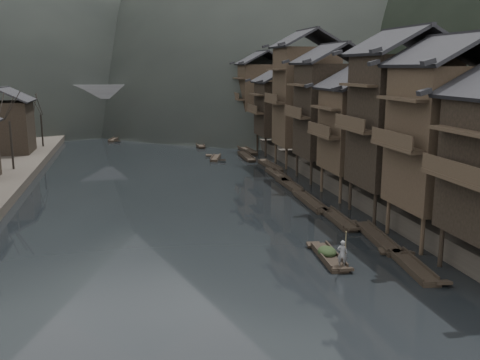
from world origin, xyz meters
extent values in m
plane|color=black|center=(0.00, 0.00, 0.00)|extent=(300.00, 300.00, 0.00)
cube|color=#2D2823|center=(35.00, 40.00, 0.90)|extent=(40.00, 200.00, 1.80)
cylinder|color=black|center=(14.20, -5.60, 1.30)|extent=(0.30, 0.30, 2.90)
cylinder|color=black|center=(16.95, -5.60, 1.30)|extent=(0.30, 0.30, 2.90)
cube|color=#32271C|center=(13.30, -8.00, 6.17)|extent=(1.20, 5.70, 0.25)
cylinder|color=#32271C|center=(14.20, -3.40, 1.30)|extent=(0.30, 0.30, 2.90)
cylinder|color=#32271C|center=(14.20, 1.40, 1.30)|extent=(0.30, 0.30, 2.90)
cylinder|color=#32271C|center=(16.95, -3.40, 1.30)|extent=(0.30, 0.30, 2.90)
cylinder|color=#32271C|center=(16.95, 1.40, 1.30)|extent=(0.30, 0.30, 2.90)
cube|color=#32271C|center=(17.30, -1.00, 7.45)|extent=(7.00, 6.00, 9.69)
cube|color=#32271C|center=(13.30, -1.00, 6.96)|extent=(1.20, 5.70, 0.25)
cylinder|color=black|center=(14.20, 3.60, 1.30)|extent=(0.30, 0.30, 2.90)
cylinder|color=black|center=(14.20, 8.40, 1.30)|extent=(0.30, 0.30, 2.90)
cylinder|color=black|center=(16.95, 3.60, 1.30)|extent=(0.30, 0.30, 2.90)
cylinder|color=black|center=(16.95, 8.40, 1.30)|extent=(0.30, 0.30, 2.90)
cube|color=black|center=(17.30, 6.00, 7.88)|extent=(7.00, 6.00, 10.57)
cube|color=#32271C|center=(13.30, 6.00, 7.36)|extent=(1.20, 5.70, 0.25)
cylinder|color=#32271C|center=(14.20, 10.60, 1.30)|extent=(0.30, 0.30, 2.90)
cylinder|color=#32271C|center=(14.20, 15.40, 1.30)|extent=(0.30, 0.30, 2.90)
cylinder|color=#32271C|center=(16.95, 10.60, 1.30)|extent=(0.30, 0.30, 2.90)
cylinder|color=#32271C|center=(16.95, 15.40, 1.30)|extent=(0.30, 0.30, 2.90)
cube|color=#32271C|center=(17.30, 13.00, 6.41)|extent=(7.00, 6.00, 7.61)
cube|color=#32271C|center=(13.30, 13.00, 6.02)|extent=(1.20, 5.70, 0.25)
cylinder|color=black|center=(14.20, 18.60, 1.30)|extent=(0.30, 0.30, 2.90)
cylinder|color=black|center=(14.20, 23.40, 1.30)|extent=(0.30, 0.30, 2.90)
cylinder|color=black|center=(16.95, 18.60, 1.30)|extent=(0.30, 0.30, 2.90)
cylinder|color=black|center=(16.95, 23.40, 1.30)|extent=(0.30, 0.30, 2.90)
cube|color=black|center=(17.30, 21.00, 7.58)|extent=(7.00, 6.00, 9.97)
cube|color=#32271C|center=(13.30, 21.00, 7.09)|extent=(1.20, 5.70, 0.25)
cylinder|color=#32271C|center=(14.20, 27.60, 1.30)|extent=(0.30, 0.30, 2.90)
cylinder|color=#32271C|center=(14.20, 32.40, 1.30)|extent=(0.30, 0.30, 2.90)
cylinder|color=#32271C|center=(16.95, 27.60, 1.30)|extent=(0.30, 0.30, 2.90)
cylinder|color=#32271C|center=(16.95, 32.40, 1.30)|extent=(0.30, 0.30, 2.90)
cube|color=#32271C|center=(17.30, 30.00, 8.58)|extent=(7.00, 6.00, 11.96)
cube|color=#32271C|center=(13.30, 30.00, 7.98)|extent=(1.20, 5.70, 0.25)
cylinder|color=black|center=(14.20, 37.60, 1.30)|extent=(0.30, 0.30, 2.90)
cylinder|color=black|center=(14.20, 42.40, 1.30)|extent=(0.30, 0.30, 2.90)
cylinder|color=black|center=(16.95, 37.60, 1.30)|extent=(0.30, 0.30, 2.90)
cylinder|color=black|center=(16.95, 42.40, 1.30)|extent=(0.30, 0.30, 2.90)
cube|color=black|center=(17.30, 40.00, 6.34)|extent=(7.00, 6.00, 7.47)
cube|color=#32271C|center=(13.30, 40.00, 5.96)|extent=(1.20, 5.70, 0.25)
cylinder|color=#32271C|center=(14.20, 49.60, 1.30)|extent=(0.30, 0.30, 2.90)
cylinder|color=#32271C|center=(14.20, 54.40, 1.30)|extent=(0.30, 0.30, 2.90)
cylinder|color=#32271C|center=(16.95, 49.60, 1.30)|extent=(0.30, 0.30, 2.90)
cylinder|color=#32271C|center=(16.95, 54.40, 1.30)|extent=(0.30, 0.30, 2.90)
cube|color=#32271C|center=(17.30, 52.00, 7.61)|extent=(7.00, 6.00, 10.02)
cube|color=#32271C|center=(13.30, 52.00, 7.11)|extent=(1.20, 5.70, 0.25)
cube|color=black|center=(-20.50, 42.00, 4.60)|extent=(6.50, 6.50, 6.80)
cylinder|color=black|center=(-17.00, 29.35, 3.90)|extent=(0.24, 0.24, 5.41)
cylinder|color=black|center=(-17.00, 47.17, 3.49)|extent=(0.24, 0.24, 4.59)
cube|color=black|center=(12.29, -5.60, 0.15)|extent=(1.76, 5.91, 0.30)
cube|color=black|center=(12.29, -5.60, 0.33)|extent=(1.81, 5.80, 0.10)
cube|color=black|center=(11.97, -2.83, 0.29)|extent=(1.01, 0.82, 0.32)
cube|color=black|center=(12.61, -8.38, 0.29)|extent=(1.01, 0.82, 0.32)
cube|color=black|center=(12.71, 0.11, 0.15)|extent=(1.88, 7.43, 0.30)
cube|color=black|center=(12.71, 0.11, 0.33)|extent=(1.92, 7.29, 0.10)
cube|color=black|center=(12.33, 3.62, 0.29)|extent=(1.03, 1.00, 0.36)
cube|color=black|center=(13.09, -3.39, 0.29)|extent=(1.03, 1.00, 0.36)
cube|color=black|center=(11.75, 5.35, 0.15)|extent=(1.34, 6.47, 0.30)
cube|color=black|center=(11.75, 5.35, 0.33)|extent=(1.39, 6.34, 0.10)
cube|color=black|center=(11.64, 8.43, 0.29)|extent=(0.96, 0.83, 0.34)
cube|color=black|center=(11.87, 2.26, 0.29)|extent=(0.96, 0.83, 0.34)
cube|color=black|center=(11.45, 10.88, 0.15)|extent=(1.26, 7.32, 0.30)
cube|color=black|center=(11.45, 10.88, 0.33)|extent=(1.31, 7.17, 0.10)
cube|color=black|center=(11.38, 14.38, 0.29)|extent=(0.95, 0.91, 0.36)
cube|color=black|center=(11.53, 7.38, 0.29)|extent=(0.95, 0.91, 0.36)
cube|color=black|center=(11.70, 18.38, 0.15)|extent=(1.17, 6.33, 0.30)
cube|color=black|center=(11.70, 18.38, 0.33)|extent=(1.22, 6.20, 0.10)
cube|color=black|center=(11.74, 21.41, 0.29)|extent=(0.94, 0.79, 0.33)
cube|color=black|center=(11.67, 15.35, 0.29)|extent=(0.94, 0.79, 0.33)
cube|color=black|center=(11.91, 23.26, 0.15)|extent=(1.16, 7.07, 0.30)
cube|color=black|center=(11.91, 23.26, 0.33)|extent=(1.22, 6.93, 0.10)
cube|color=black|center=(11.94, 26.65, 0.29)|extent=(0.94, 0.88, 0.35)
cube|color=black|center=(11.88, 19.87, 0.29)|extent=(0.94, 0.88, 0.35)
cube|color=black|center=(12.60, 29.31, 0.15)|extent=(1.43, 7.27, 0.30)
cube|color=black|center=(12.60, 29.31, 0.33)|extent=(1.47, 7.13, 0.10)
cube|color=black|center=(12.76, 32.78, 0.29)|extent=(0.97, 0.93, 0.36)
cube|color=black|center=(12.44, 25.84, 0.29)|extent=(0.97, 0.93, 0.36)
cube|color=black|center=(11.22, 36.53, 0.15)|extent=(1.20, 6.96, 0.30)
cube|color=black|center=(11.22, 36.53, 0.33)|extent=(1.25, 6.82, 0.10)
cube|color=black|center=(11.17, 39.87, 0.29)|extent=(0.95, 0.87, 0.35)
cube|color=black|center=(11.27, 33.20, 0.29)|extent=(0.95, 0.87, 0.35)
cube|color=black|center=(12.53, 42.05, 0.15)|extent=(1.67, 7.13, 0.30)
cube|color=black|center=(12.53, 42.05, 0.33)|extent=(1.72, 6.99, 0.10)
cube|color=black|center=(12.80, 45.42, 0.29)|extent=(1.00, 0.94, 0.35)
cube|color=black|center=(12.25, 38.67, 0.29)|extent=(1.00, 0.94, 0.35)
cube|color=black|center=(6.92, 36.49, 0.15)|extent=(2.21, 4.63, 0.30)
cube|color=black|center=(6.92, 36.49, 0.33)|extent=(2.23, 4.55, 0.10)
cube|color=black|center=(6.32, 38.57, 0.29)|extent=(0.97, 0.78, 0.29)
cube|color=black|center=(7.52, 34.40, 0.29)|extent=(0.97, 0.78, 0.29)
cube|color=black|center=(6.38, 48.58, 0.15)|extent=(1.12, 4.86, 0.30)
cube|color=black|center=(6.38, 48.58, 0.33)|extent=(1.16, 4.77, 0.10)
cube|color=black|center=(6.44, 50.91, 0.29)|extent=(0.86, 0.63, 0.30)
cube|color=black|center=(6.33, 46.26, 0.29)|extent=(0.86, 0.63, 0.30)
cube|color=black|center=(-6.81, 58.52, 0.15)|extent=(2.10, 4.90, 0.30)
cube|color=black|center=(-6.81, 58.52, 0.33)|extent=(2.13, 4.82, 0.10)
cube|color=black|center=(-7.35, 60.76, 0.29)|extent=(0.97, 0.78, 0.30)
cube|color=black|center=(-6.27, 56.28, 0.29)|extent=(0.97, 0.78, 0.30)
cube|color=black|center=(2.09, 70.11, 0.15)|extent=(2.28, 4.65, 0.30)
cube|color=black|center=(2.09, 70.11, 0.33)|extent=(2.30, 4.58, 0.10)
cube|color=black|center=(2.72, 72.21, 0.29)|extent=(0.98, 0.79, 0.29)
cube|color=black|center=(1.45, 68.02, 0.29)|extent=(0.98, 0.79, 0.29)
cube|color=#4C4C4F|center=(0.00, 72.00, 7.20)|extent=(40.00, 6.00, 1.60)
cube|color=#4C4C4F|center=(0.00, 69.30, 8.50)|extent=(40.00, 0.50, 1.00)
cube|color=#4C4C4F|center=(0.00, 74.70, 8.50)|extent=(40.00, 0.50, 1.00)
cube|color=#4C4C4F|center=(-14.00, 72.00, 3.20)|extent=(3.20, 6.00, 6.40)
cube|color=#4C4C4F|center=(-4.50, 72.00, 3.20)|extent=(3.20, 6.00, 6.40)
cube|color=#4C4C4F|center=(4.50, 72.00, 3.20)|extent=(3.20, 6.00, 6.40)
cube|color=#4C4C4F|center=(14.00, 72.00, 3.20)|extent=(3.20, 6.00, 6.40)
cube|color=black|center=(7.83, -2.98, 0.15)|extent=(1.42, 5.03, 0.30)
cube|color=black|center=(7.83, -2.98, 0.33)|extent=(1.47, 4.93, 0.10)
cube|color=black|center=(7.67, -0.60, 0.29)|extent=(0.96, 0.68, 0.30)
cube|color=black|center=(8.00, -5.36, 0.29)|extent=(0.96, 0.68, 0.30)
ellipsoid|color=black|center=(7.81, -2.73, 0.80)|extent=(1.19, 1.55, 0.71)
imported|color=#5E5E61|center=(7.96, -4.86, 1.29)|extent=(0.73, 0.62, 1.71)
cylinder|color=#8C7A51|center=(8.16, -4.86, 3.72)|extent=(1.11, 2.40, 3.14)
camera|label=1|loc=(-4.60, -33.94, 12.27)|focal=40.00mm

